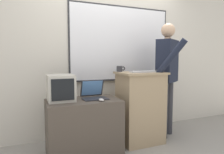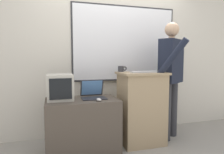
% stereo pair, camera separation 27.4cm
% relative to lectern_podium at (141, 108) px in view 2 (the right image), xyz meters
% --- Properties ---
extents(back_wall, '(6.40, 0.17, 2.60)m').
position_rel_lectern_podium_xyz_m(back_wall, '(-0.26, 0.61, 0.79)').
color(back_wall, beige).
rests_on(back_wall, ground_plane).
extents(lectern_podium, '(0.65, 0.51, 1.03)m').
position_rel_lectern_podium_xyz_m(lectern_podium, '(0.00, 0.00, 0.00)').
color(lectern_podium, tan).
rests_on(lectern_podium, ground_plane).
extents(side_desk, '(0.92, 0.54, 0.70)m').
position_rel_lectern_podium_xyz_m(side_desk, '(-0.86, -0.05, -0.17)').
color(side_desk, '#4C4238').
rests_on(side_desk, ground_plane).
extents(person_presenter, '(0.60, 0.74, 1.76)m').
position_rel_lectern_podium_xyz_m(person_presenter, '(0.50, 0.04, 0.51)').
color(person_presenter, '#333338').
rests_on(person_presenter, ground_plane).
extents(laptop, '(0.32, 0.30, 0.24)m').
position_rel_lectern_podium_xyz_m(laptop, '(-0.71, 0.01, 0.26)').
color(laptop, '#28282D').
rests_on(laptop, side_desk).
extents(wireless_keyboard, '(0.40, 0.14, 0.02)m').
position_rel_lectern_podium_xyz_m(wireless_keyboard, '(0.01, -0.06, 0.52)').
color(wireless_keyboard, silver).
rests_on(wireless_keyboard, lectern_podium).
extents(computer_mouse_by_laptop, '(0.06, 0.10, 0.03)m').
position_rel_lectern_podium_xyz_m(computer_mouse_by_laptop, '(-0.68, -0.21, 0.20)').
color(computer_mouse_by_laptop, silver).
rests_on(computer_mouse_by_laptop, side_desk).
extents(computer_mouse_by_keyboard, '(0.06, 0.10, 0.03)m').
position_rel_lectern_podium_xyz_m(computer_mouse_by_keyboard, '(0.25, -0.06, 0.53)').
color(computer_mouse_by_keyboard, black).
rests_on(computer_mouse_by_keyboard, lectern_podium).
extents(crt_monitor, '(0.32, 0.36, 0.32)m').
position_rel_lectern_podium_xyz_m(crt_monitor, '(-1.13, 0.02, 0.35)').
color(crt_monitor, '#BCB7A8').
rests_on(crt_monitor, side_desk).
extents(coffee_mug, '(0.14, 0.08, 0.09)m').
position_rel_lectern_podium_xyz_m(coffee_mug, '(-0.25, 0.18, 0.56)').
color(coffee_mug, '#333338').
rests_on(coffee_mug, lectern_podium).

